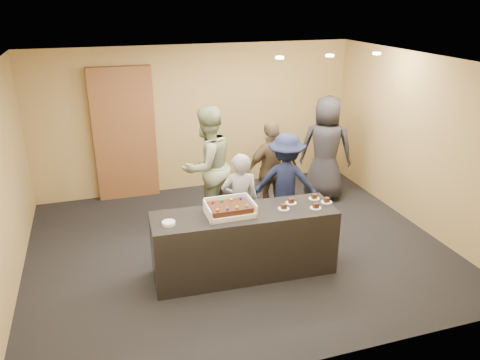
% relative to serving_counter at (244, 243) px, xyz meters
% --- Properties ---
extents(room, '(6.04, 6.00, 2.70)m').
position_rel_serving_counter_xyz_m(room, '(0.12, 0.70, 0.90)').
color(room, black).
rests_on(room, ground).
extents(serving_counter, '(2.43, 0.81, 0.90)m').
position_rel_serving_counter_xyz_m(serving_counter, '(0.00, 0.00, 0.00)').
color(serving_counter, black).
rests_on(serving_counter, floor).
extents(storage_cabinet, '(1.08, 0.15, 2.38)m').
position_rel_serving_counter_xyz_m(storage_cabinet, '(-1.23, 3.11, 0.74)').
color(storage_cabinet, brown).
rests_on(storage_cabinet, floor).
extents(cake_box, '(0.61, 0.42, 0.18)m').
position_rel_serving_counter_xyz_m(cake_box, '(-0.19, 0.02, 0.49)').
color(cake_box, white).
rests_on(cake_box, serving_counter).
extents(sheet_cake, '(0.52, 0.36, 0.11)m').
position_rel_serving_counter_xyz_m(sheet_cake, '(-0.19, -0.00, 0.55)').
color(sheet_cake, black).
rests_on(sheet_cake, cake_box).
extents(plate_stack, '(0.16, 0.16, 0.04)m').
position_rel_serving_counter_xyz_m(plate_stack, '(-0.99, -0.05, 0.47)').
color(plate_stack, white).
rests_on(plate_stack, serving_counter).
extents(slice_a, '(0.15, 0.15, 0.07)m').
position_rel_serving_counter_xyz_m(slice_a, '(0.52, -0.06, 0.47)').
color(slice_a, white).
rests_on(slice_a, serving_counter).
extents(slice_b, '(0.15, 0.15, 0.07)m').
position_rel_serving_counter_xyz_m(slice_b, '(0.69, 0.08, 0.47)').
color(slice_b, white).
rests_on(slice_b, serving_counter).
extents(slice_c, '(0.15, 0.15, 0.07)m').
position_rel_serving_counter_xyz_m(slice_c, '(0.93, -0.16, 0.47)').
color(slice_c, white).
rests_on(slice_c, serving_counter).
extents(slice_d, '(0.15, 0.15, 0.07)m').
position_rel_serving_counter_xyz_m(slice_d, '(1.05, 0.12, 0.47)').
color(slice_d, white).
rests_on(slice_d, serving_counter).
extents(slice_e, '(0.15, 0.15, 0.07)m').
position_rel_serving_counter_xyz_m(slice_e, '(1.15, -0.04, 0.47)').
color(slice_e, white).
rests_on(slice_e, serving_counter).
extents(person_server_grey, '(0.59, 0.44, 1.49)m').
position_rel_serving_counter_xyz_m(person_server_grey, '(0.14, 0.62, 0.29)').
color(person_server_grey, gray).
rests_on(person_server_grey, floor).
extents(person_sage_man, '(1.17, 1.07, 1.93)m').
position_rel_serving_counter_xyz_m(person_sage_man, '(-0.08, 1.64, 0.52)').
color(person_sage_man, gray).
rests_on(person_sage_man, floor).
extents(person_navy_man, '(1.16, 0.97, 1.56)m').
position_rel_serving_counter_xyz_m(person_navy_man, '(1.04, 1.07, 0.33)').
color(person_navy_man, '#151C39').
rests_on(person_navy_man, floor).
extents(person_brown_extra, '(1.02, 0.57, 1.64)m').
position_rel_serving_counter_xyz_m(person_brown_extra, '(0.98, 1.54, 0.37)').
color(person_brown_extra, brown).
rests_on(person_brown_extra, floor).
extents(person_dark_suit, '(1.10, 0.98, 1.89)m').
position_rel_serving_counter_xyz_m(person_dark_suit, '(2.18, 1.96, 0.50)').
color(person_dark_suit, '#27272B').
rests_on(person_dark_suit, floor).
extents(ceiling_spotlights, '(1.72, 0.12, 0.03)m').
position_rel_serving_counter_xyz_m(ceiling_spotlights, '(1.72, 1.20, 2.22)').
color(ceiling_spotlights, '#FFEAC6').
rests_on(ceiling_spotlights, ceiling).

